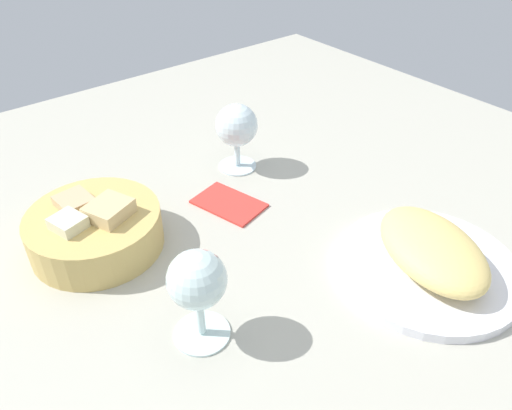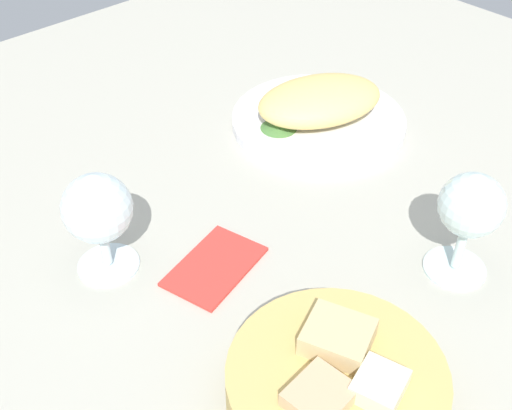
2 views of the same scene
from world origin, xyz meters
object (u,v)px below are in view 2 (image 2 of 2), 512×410
at_px(plate, 318,121).
at_px(bread_basket, 335,389).
at_px(wine_glass_far, 470,211).
at_px(folded_napkin, 215,265).
at_px(wine_glass_near, 98,212).

height_order(plate, bread_basket, bread_basket).
xyz_separation_m(wine_glass_far, folded_napkin, (0.19, -0.18, -0.08)).
relative_size(wine_glass_far, folded_napkin, 1.13).
relative_size(plate, folded_napkin, 2.24).
xyz_separation_m(bread_basket, wine_glass_near, (0.05, -0.29, 0.05)).
height_order(plate, folded_napkin, plate).
bearing_deg(plate, folded_napkin, 22.25).
distance_m(plate, folded_napkin, 0.32).
bearing_deg(bread_basket, wine_glass_near, -80.76).
height_order(bread_basket, folded_napkin, bread_basket).
bearing_deg(wine_glass_far, folded_napkin, -43.18).
bearing_deg(wine_glass_near, folded_napkin, 135.97).
distance_m(bread_basket, wine_glass_far, 0.23).
relative_size(plate, bread_basket, 1.31).
distance_m(wine_glass_near, wine_glass_far, 0.38).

